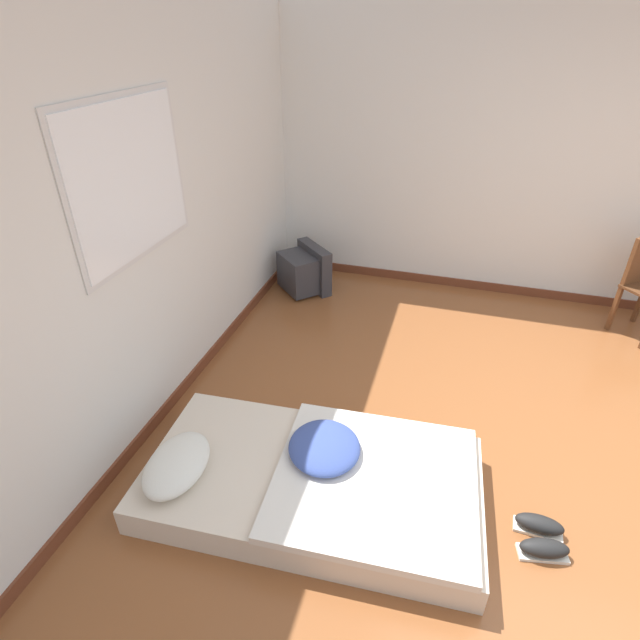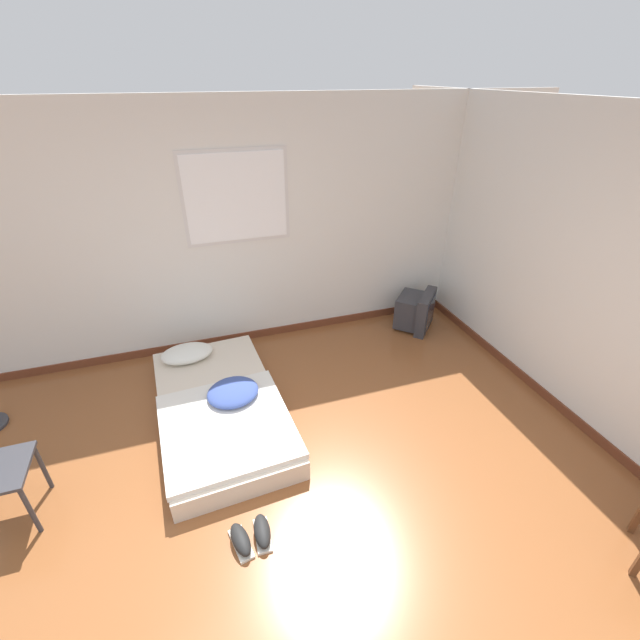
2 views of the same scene
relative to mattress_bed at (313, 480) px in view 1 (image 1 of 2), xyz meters
name	(u,v)px [view 1 (image 1 of 2)]	position (x,y,z in m)	size (l,w,h in m)	color
ground_plane	(612,529)	(0.25, -1.69, -0.12)	(20.00, 20.00, 0.00)	brown
wall_back	(113,257)	(0.26, 1.28, 1.17)	(7.97, 0.08, 2.60)	silver
wall_right	(595,172)	(3.07, -1.69, 1.16)	(0.08, 8.28, 2.60)	silver
mattress_bed	(313,480)	(0.00, 0.00, 0.00)	(1.15, 2.02, 0.33)	beige
crt_tv	(305,270)	(2.49, 0.86, 0.10)	(0.61, 0.62, 0.47)	#333338
sneaker_pair	(541,537)	(0.05, -1.29, -0.07)	(0.29, 0.29, 0.10)	silver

